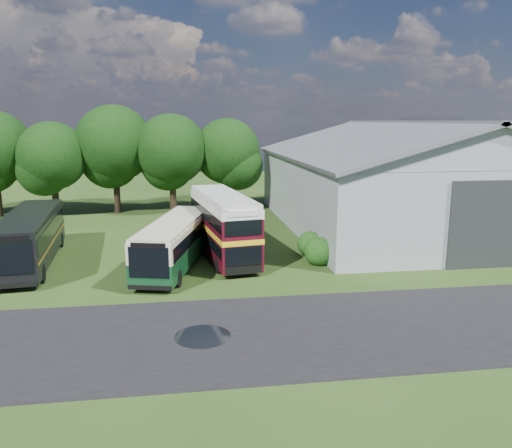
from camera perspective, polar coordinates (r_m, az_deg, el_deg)
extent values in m
plane|color=#223912|center=(22.75, -2.61, -9.42)|extent=(120.00, 120.00, 0.00)
cube|color=black|center=(20.53, 6.81, -11.91)|extent=(60.00, 8.00, 0.02)
cylinder|color=black|center=(19.90, -6.12, -12.69)|extent=(2.20, 2.20, 0.01)
cube|color=gray|center=(41.22, 16.22, 3.67)|extent=(18.00, 24.00, 5.50)
cube|color=#2D3033|center=(30.84, 25.44, -0.07)|extent=(5.20, 0.18, 5.00)
cylinder|color=black|center=(46.42, -21.91, 2.62)|extent=(0.56, 0.56, 3.06)
sphere|color=black|center=(46.03, -22.27, 7.22)|extent=(5.78, 5.78, 5.78)
cylinder|color=black|center=(46.74, -15.60, 3.43)|extent=(0.56, 0.56, 3.60)
sphere|color=black|center=(46.34, -15.90, 8.82)|extent=(6.80, 6.80, 6.80)
cylinder|color=black|center=(45.40, -9.47, 3.29)|extent=(0.56, 0.56, 3.31)
sphere|color=black|center=(44.99, -9.64, 8.39)|extent=(6.26, 6.26, 6.26)
cylinder|color=black|center=(46.37, -3.25, 3.51)|extent=(0.56, 0.56, 3.17)
sphere|color=black|center=(45.98, -3.31, 8.30)|extent=(5.98, 5.98, 5.98)
sphere|color=#194714|center=(29.35, 7.16, -4.59)|extent=(1.70, 1.70, 1.70)
sphere|color=#194714|center=(31.21, 6.18, -3.57)|extent=(1.60, 1.60, 1.60)
cube|color=#103A1D|center=(28.67, -9.22, -1.98)|extent=(4.56, 10.04, 2.43)
cube|color=#420915|center=(30.19, -3.78, 0.03)|extent=(3.70, 9.35, 3.64)
cube|color=black|center=(31.61, -24.41, -1.31)|extent=(3.60, 11.02, 2.69)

